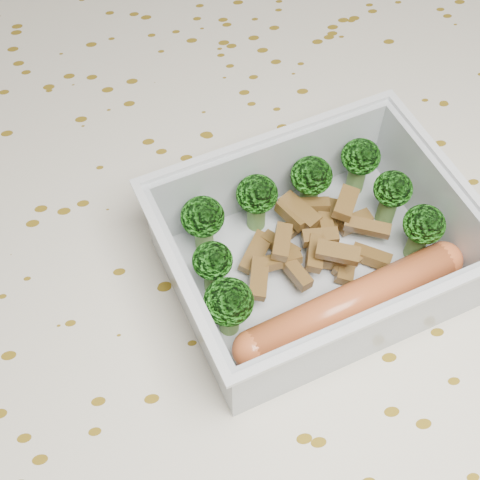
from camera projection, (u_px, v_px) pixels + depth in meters
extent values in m
cube|color=brown|center=(244.00, 288.00, 0.49)|extent=(1.40, 0.90, 0.04)
cube|color=beige|center=(244.00, 272.00, 0.47)|extent=(1.46, 0.96, 0.01)
cube|color=silver|center=(312.00, 271.00, 0.46)|extent=(0.21, 0.18, 0.00)
cube|color=silver|center=(270.00, 172.00, 0.47)|extent=(0.18, 0.05, 0.06)
cube|color=silver|center=(370.00, 332.00, 0.40)|extent=(0.18, 0.05, 0.06)
cube|color=silver|center=(432.00, 200.00, 0.45)|extent=(0.04, 0.13, 0.06)
cube|color=silver|center=(189.00, 297.00, 0.41)|extent=(0.04, 0.13, 0.06)
cube|color=silver|center=(269.00, 137.00, 0.44)|extent=(0.19, 0.05, 0.00)
cube|color=silver|center=(384.00, 314.00, 0.37)|extent=(0.19, 0.05, 0.00)
cube|color=silver|center=(450.00, 168.00, 0.43)|extent=(0.04, 0.14, 0.00)
cube|color=silver|center=(177.00, 273.00, 0.39)|extent=(0.04, 0.14, 0.00)
cylinder|color=#608C3F|center=(204.00, 236.00, 0.46)|extent=(0.02, 0.02, 0.03)
ellipsoid|color=#2A8B1E|center=(203.00, 217.00, 0.44)|extent=(0.03, 0.03, 0.03)
cylinder|color=#608C3F|center=(256.00, 214.00, 0.47)|extent=(0.02, 0.02, 0.03)
ellipsoid|color=#2A8B1E|center=(257.00, 194.00, 0.45)|extent=(0.03, 0.03, 0.02)
cylinder|color=#608C3F|center=(309.00, 196.00, 0.48)|extent=(0.02, 0.02, 0.03)
ellipsoid|color=#2A8B1E|center=(312.00, 176.00, 0.46)|extent=(0.03, 0.03, 0.02)
cylinder|color=#608C3F|center=(356.00, 177.00, 0.49)|extent=(0.02, 0.02, 0.03)
ellipsoid|color=#2A8B1E|center=(361.00, 157.00, 0.47)|extent=(0.03, 0.03, 0.02)
cylinder|color=#608C3F|center=(214.00, 279.00, 0.44)|extent=(0.02, 0.02, 0.03)
ellipsoid|color=#2A8B1E|center=(212.00, 261.00, 0.42)|extent=(0.03, 0.03, 0.02)
cylinder|color=#608C3F|center=(387.00, 209.00, 0.47)|extent=(0.02, 0.02, 0.03)
ellipsoid|color=#2A8B1E|center=(393.00, 189.00, 0.45)|extent=(0.03, 0.03, 0.02)
cylinder|color=#608C3F|center=(229.00, 319.00, 0.43)|extent=(0.02, 0.02, 0.02)
ellipsoid|color=#2A8B1E|center=(229.00, 302.00, 0.41)|extent=(0.03, 0.03, 0.03)
cylinder|color=#608C3F|center=(416.00, 243.00, 0.46)|extent=(0.02, 0.02, 0.03)
ellipsoid|color=#2A8B1E|center=(424.00, 224.00, 0.44)|extent=(0.03, 0.03, 0.02)
cube|color=brown|center=(296.00, 272.00, 0.44)|extent=(0.02, 0.03, 0.01)
cube|color=brown|center=(280.00, 261.00, 0.44)|extent=(0.03, 0.01, 0.01)
cube|color=brown|center=(280.00, 246.00, 0.46)|extent=(0.03, 0.03, 0.01)
cube|color=brown|center=(329.00, 260.00, 0.45)|extent=(0.03, 0.02, 0.01)
cube|color=brown|center=(282.00, 242.00, 0.44)|extent=(0.02, 0.03, 0.01)
cube|color=brown|center=(348.00, 265.00, 0.45)|extent=(0.02, 0.02, 0.01)
cube|color=brown|center=(328.00, 216.00, 0.48)|extent=(0.02, 0.03, 0.01)
cube|color=brown|center=(355.00, 222.00, 0.47)|extent=(0.03, 0.02, 0.01)
cube|color=brown|center=(315.00, 253.00, 0.45)|extent=(0.02, 0.03, 0.01)
cube|color=brown|center=(256.00, 253.00, 0.46)|extent=(0.03, 0.03, 0.01)
cube|color=brown|center=(300.00, 212.00, 0.47)|extent=(0.03, 0.03, 0.01)
cube|color=brown|center=(367.00, 227.00, 0.46)|extent=(0.03, 0.02, 0.01)
cube|color=brown|center=(346.00, 203.00, 0.46)|extent=(0.02, 0.03, 0.01)
cube|color=brown|center=(300.00, 222.00, 0.47)|extent=(0.03, 0.02, 0.01)
cube|color=brown|center=(371.00, 257.00, 0.46)|extent=(0.03, 0.03, 0.01)
cube|color=brown|center=(338.00, 252.00, 0.43)|extent=(0.03, 0.02, 0.01)
cube|color=brown|center=(320.00, 237.00, 0.46)|extent=(0.03, 0.01, 0.01)
cube|color=brown|center=(326.00, 234.00, 0.47)|extent=(0.02, 0.03, 0.01)
cube|color=brown|center=(326.00, 228.00, 0.46)|extent=(0.01, 0.02, 0.01)
cube|color=brown|center=(258.00, 278.00, 0.44)|extent=(0.02, 0.03, 0.01)
cube|color=brown|center=(309.00, 206.00, 0.47)|extent=(0.03, 0.01, 0.01)
cube|color=brown|center=(345.00, 268.00, 0.45)|extent=(0.02, 0.03, 0.01)
cube|color=brown|center=(292.00, 214.00, 0.46)|extent=(0.02, 0.03, 0.01)
cylinder|color=#C3592C|center=(352.00, 304.00, 0.42)|extent=(0.14, 0.06, 0.03)
sphere|color=#C3592C|center=(443.00, 261.00, 0.44)|extent=(0.03, 0.03, 0.03)
sphere|color=#C3592C|center=(253.00, 350.00, 0.41)|extent=(0.03, 0.03, 0.03)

